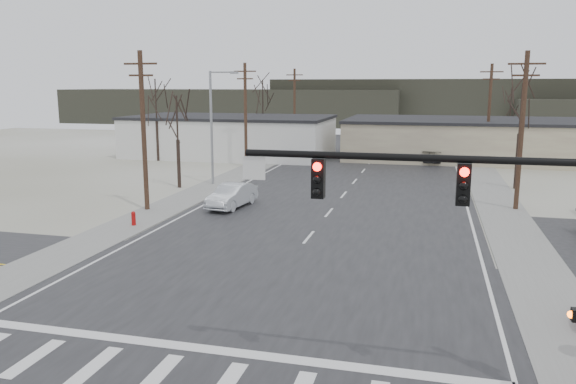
{
  "coord_description": "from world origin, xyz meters",
  "views": [
    {
      "loc": [
        6.01,
        -19.89,
        7.91
      ],
      "look_at": [
        -0.88,
        7.06,
        2.6
      ],
      "focal_mm": 35.0,
      "sensor_mm": 36.0,
      "label": 1
    }
  ],
  "objects_px": {
    "traffic_signal_mast": "(510,225)",
    "fire_hydrant": "(134,218)",
    "sedan_crossing": "(232,196)",
    "car_far_a": "(434,156)",
    "car_far_b": "(356,133)"
  },
  "relations": [
    {
      "from": "sedan_crossing",
      "to": "car_far_a",
      "type": "distance_m",
      "value": 28.25
    },
    {
      "from": "traffic_signal_mast",
      "to": "sedan_crossing",
      "type": "xyz_separation_m",
      "value": [
        -14.33,
        20.2,
        -3.86
      ]
    },
    {
      "from": "sedan_crossing",
      "to": "car_far_a",
      "type": "height_order",
      "value": "sedan_crossing"
    },
    {
      "from": "traffic_signal_mast",
      "to": "car_far_a",
      "type": "height_order",
      "value": "traffic_signal_mast"
    },
    {
      "from": "traffic_signal_mast",
      "to": "sedan_crossing",
      "type": "distance_m",
      "value": 25.07
    },
    {
      "from": "traffic_signal_mast",
      "to": "fire_hydrant",
      "type": "xyz_separation_m",
      "value": [
        -18.09,
        14.2,
        -4.22
      ]
    },
    {
      "from": "fire_hydrant",
      "to": "sedan_crossing",
      "type": "bearing_deg",
      "value": 57.91
    },
    {
      "from": "traffic_signal_mast",
      "to": "car_far_b",
      "type": "relative_size",
      "value": 2.3
    },
    {
      "from": "traffic_signal_mast",
      "to": "fire_hydrant",
      "type": "bearing_deg",
      "value": 141.87
    },
    {
      "from": "fire_hydrant",
      "to": "traffic_signal_mast",
      "type": "bearing_deg",
      "value": -38.13
    },
    {
      "from": "fire_hydrant",
      "to": "car_far_a",
      "type": "bearing_deg",
      "value": 62.01
    },
    {
      "from": "fire_hydrant",
      "to": "sedan_crossing",
      "type": "height_order",
      "value": "sedan_crossing"
    },
    {
      "from": "car_far_a",
      "to": "car_far_b",
      "type": "xyz_separation_m",
      "value": [
        -11.38,
        25.82,
        -0.08
      ]
    },
    {
      "from": "fire_hydrant",
      "to": "car_far_b",
      "type": "height_order",
      "value": "car_far_b"
    },
    {
      "from": "car_far_a",
      "to": "traffic_signal_mast",
      "type": "bearing_deg",
      "value": 97.62
    }
  ]
}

